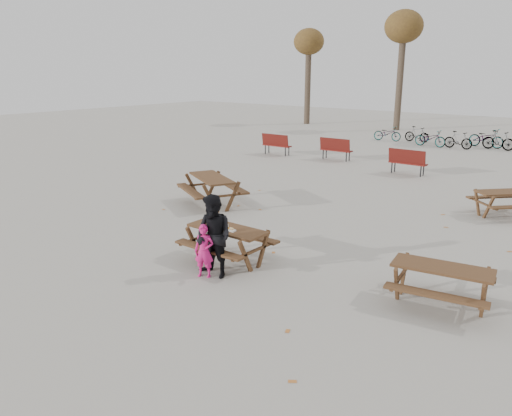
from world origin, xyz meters
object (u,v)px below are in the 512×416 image
Objects in this scene: child at (204,251)px; picnic_table_north at (212,191)px; picnic_table_far at (506,204)px; main_picnic_table at (228,236)px; adult at (214,237)px; soda_bottle at (227,228)px; food_tray at (231,230)px; picnic_table_east at (441,286)px.

child is 5.56m from picnic_table_north.
picnic_table_north is 1.22× the size of picnic_table_far.
child reaches higher than picnic_table_north.
main_picnic_table is 1.06× the size of adult.
soda_bottle is 0.10× the size of adult.
child is 0.53× the size of picnic_table_north.
child is at bearing -92.92° from food_tray.
picnic_table_east reaches higher than picnic_table_far.
main_picnic_table reaches higher than picnic_table_far.
adult is 1.01× the size of picnic_table_far.
main_picnic_table is 0.88m from adult.
food_tray is at bearing 102.09° from adult.
food_tray is 0.83m from child.
picnic_table_east is (4.20, 1.70, -0.18)m from child.
main_picnic_table is 0.34m from soda_bottle.
adult is 5.56m from picnic_table_north.
food_tray is at bearing 62.82° from child.
child reaches higher than picnic_table_far.
picnic_table_north reaches higher than food_tray.
main_picnic_table is 0.33m from food_tray.
adult is 0.82× the size of picnic_table_north.
child is 4.53m from picnic_table_east.
picnic_table_north is at bearing 137.26° from main_picnic_table.
soda_bottle is 0.81m from child.
food_tray is 0.11m from soda_bottle.
picnic_table_far is (-0.44, 6.82, -0.00)m from picnic_table_east.
adult is (0.32, -0.78, 0.27)m from main_picnic_table.
picnic_table_north is (-3.82, 4.01, -0.41)m from adult.
picnic_table_far is (3.94, 7.59, -0.22)m from main_picnic_table.
adult is (0.18, -0.61, 0.01)m from soda_bottle.
soda_bottle reaches higher than food_tray.
picnic_table_far is (3.80, 7.76, -0.48)m from soda_bottle.
food_tray reaches higher than picnic_table_east.
picnic_table_far is at bearing 41.95° from child.
adult is at bearing -81.40° from food_tray.
picnic_table_east is at bearing 24.41° from adult.
adult is at bearing -159.71° from picnic_table_far.
soda_bottle is at bearing 69.10° from child.
picnic_table_east is at bearing 12.49° from soda_bottle.
soda_bottle is 0.15× the size of child.
picnic_table_north is 8.62m from picnic_table_far.
picnic_table_north is at bearing 137.94° from food_tray.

